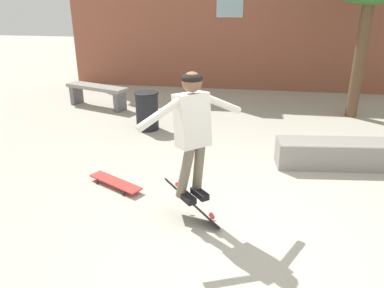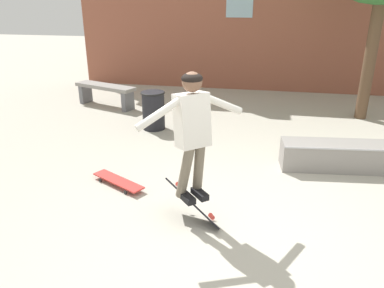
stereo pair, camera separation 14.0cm
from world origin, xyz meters
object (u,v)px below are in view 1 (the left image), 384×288
object	(u,v)px
skate_ledge	(343,154)
skateboard_flipping	(193,204)
skateboard_resting	(115,182)
park_bench	(97,92)
skater	(192,126)
trash_bin	(147,110)

from	to	relation	value
skate_ledge	skateboard_flipping	bearing A→B (deg)	-144.60
skateboard_resting	park_bench	bearing A→B (deg)	-35.69
skater	skateboard_flipping	xyz separation A→B (m)	(-0.00, 0.05, -0.97)
trash_bin	skateboard_resting	distance (m)	2.44
trash_bin	skateboard_resting	xyz separation A→B (m)	(0.21, -2.41, -0.33)
park_bench	skate_ledge	xyz separation A→B (m)	(5.02, -2.56, -0.16)
trash_bin	skater	size ratio (longest dim) A/B	0.52
trash_bin	skater	distance (m)	3.47
skate_ledge	skater	bearing A→B (deg)	-143.86
park_bench	skateboard_resting	xyz separation A→B (m)	(1.80, -3.75, -0.30)
skate_ledge	skateboard_resting	xyz separation A→B (m)	(-3.22, -1.19, -0.14)
park_bench	skateboard_resting	size ratio (longest dim) A/B	1.88
park_bench	skater	size ratio (longest dim) A/B	1.13
skate_ledge	trash_bin	distance (m)	3.65
skateboard_flipping	skateboard_resting	xyz separation A→B (m)	(-1.18, 0.62, -0.14)
trash_bin	skateboard_resting	world-z (taller)	trash_bin
skate_ledge	skater	xyz separation A→B (m)	(-2.04, -1.86, 0.96)
trash_bin	skateboard_resting	size ratio (longest dim) A/B	0.87
skate_ledge	skateboard_flipping	distance (m)	2.73
skateboard_flipping	skateboard_resting	world-z (taller)	skateboard_flipping
park_bench	skateboard_flipping	size ratio (longest dim) A/B	2.34
trash_bin	skateboard_flipping	world-z (taller)	trash_bin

